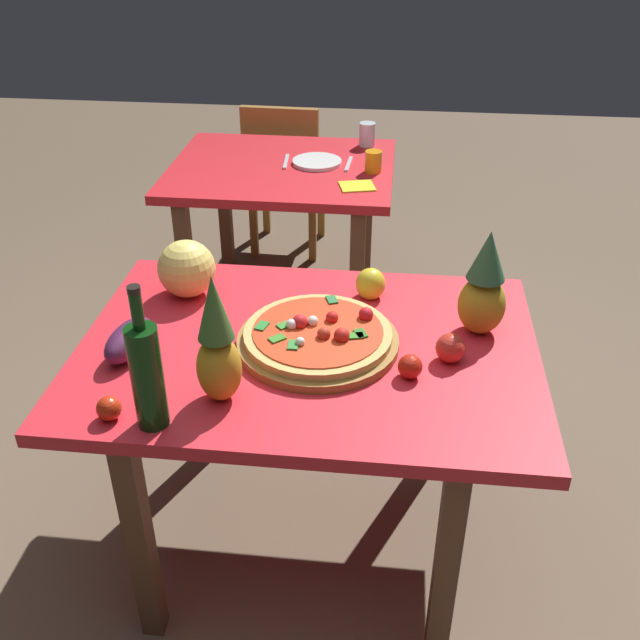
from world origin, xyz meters
name	(u,v)px	position (x,y,z in m)	size (l,w,h in m)	color
ground_plane	(310,532)	(0.00, 0.00, 0.00)	(10.00, 10.00, 0.00)	brown
display_table	(308,371)	(0.00, 0.00, 0.66)	(1.27, 0.90, 0.75)	brown
background_table	(283,188)	(-0.30, 1.41, 0.64)	(0.99, 0.84, 0.75)	brown
dining_chair	(285,170)	(-0.39, 2.06, 0.48)	(0.41, 0.41, 0.85)	olive
pizza_board	(318,341)	(0.03, 0.00, 0.76)	(0.45, 0.45, 0.03)	olive
pizza	(319,333)	(0.03, 0.00, 0.79)	(0.41, 0.41, 0.06)	tan
wine_bottle	(147,374)	(-0.32, -0.37, 0.89)	(0.08, 0.08, 0.37)	black
pineapple_left	(217,346)	(-0.18, -0.26, 0.90)	(0.11, 0.11, 0.34)	gold
pineapple_right	(484,288)	(0.47, 0.13, 0.88)	(0.13, 0.13, 0.31)	#AF9121
melon	(187,269)	(-0.40, 0.24, 0.83)	(0.18, 0.18, 0.18)	#EED665
bell_pepper	(371,284)	(0.16, 0.29, 0.79)	(0.09, 0.09, 0.10)	yellow
eggplant	(129,340)	(-0.47, -0.10, 0.79)	(0.20, 0.09, 0.09)	#4B1F43
tomato_at_corner	(410,367)	(0.28, -0.12, 0.78)	(0.06, 0.06, 0.06)	red
tomato_near_board	(450,348)	(0.39, -0.03, 0.79)	(0.08, 0.08, 0.08)	red
tomato_by_bottle	(109,408)	(-0.43, -0.37, 0.78)	(0.06, 0.06, 0.06)	red
drinking_glass_juice	(373,162)	(0.11, 1.38, 0.79)	(0.07, 0.07, 0.09)	orange
drinking_glass_water	(367,134)	(0.07, 1.73, 0.80)	(0.08, 0.08, 0.11)	silver
dinner_plate	(317,162)	(-0.14, 1.45, 0.75)	(0.22, 0.22, 0.02)	white
fork_utensil	(286,161)	(-0.28, 1.45, 0.75)	(0.02, 0.18, 0.01)	silver
knife_utensil	(348,164)	(0.00, 1.45, 0.75)	(0.02, 0.18, 0.01)	silver
napkin_folded	(357,186)	(0.06, 1.19, 0.75)	(0.14, 0.12, 0.01)	yellow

